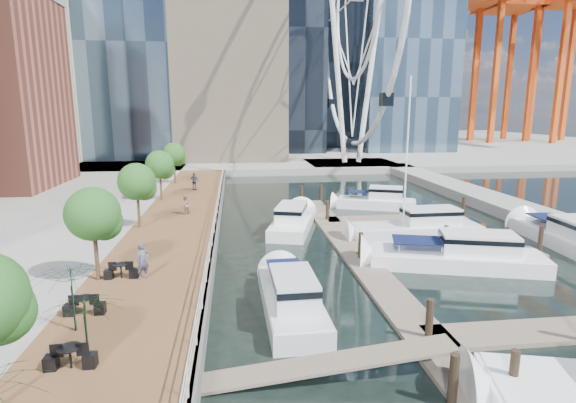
# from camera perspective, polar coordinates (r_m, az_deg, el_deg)

# --- Properties ---
(ground) EXTENTS (520.00, 520.00, 0.00)m
(ground) POSITION_cam_1_polar(r_m,az_deg,el_deg) (20.59, 7.08, -15.00)
(ground) COLOR black
(ground) RESTS_ON ground
(boardwalk) EXTENTS (6.00, 60.00, 1.00)m
(boardwalk) POSITION_cam_1_polar(r_m,az_deg,el_deg) (34.26, -13.99, -3.48)
(boardwalk) COLOR brown
(boardwalk) RESTS_ON ground
(seawall) EXTENTS (0.25, 60.00, 1.00)m
(seawall) POSITION_cam_1_polar(r_m,az_deg,el_deg) (34.01, -8.96, -3.38)
(seawall) COLOR #595954
(seawall) RESTS_ON ground
(land_far) EXTENTS (200.00, 114.00, 1.00)m
(land_far) POSITION_cam_1_polar(r_m,az_deg,el_deg) (120.26, -4.65, 7.35)
(land_far) COLOR gray
(land_far) RESTS_ON ground
(breakwater) EXTENTS (4.00, 60.00, 1.00)m
(breakwater) POSITION_cam_1_polar(r_m,az_deg,el_deg) (45.98, 25.69, -0.50)
(breakwater) COLOR gray
(breakwater) RESTS_ON ground
(pier) EXTENTS (14.00, 12.00, 1.00)m
(pier) POSITION_cam_1_polar(r_m,az_deg,el_deg) (72.81, 8.05, 4.57)
(pier) COLOR gray
(pier) RESTS_ON ground
(railing) EXTENTS (0.10, 60.00, 1.05)m
(railing) POSITION_cam_1_polar(r_m,az_deg,el_deg) (33.77, -9.19, -1.71)
(railing) COLOR white
(railing) RESTS_ON boardwalk
(floating_docks) EXTENTS (16.00, 34.00, 2.60)m
(floating_docks) POSITION_cam_1_polar(r_m,az_deg,el_deg) (31.75, 16.86, -4.84)
(floating_docks) COLOR #6D6051
(floating_docks) RESTS_ON ground
(port_cranes) EXTENTS (40.00, 52.00, 38.00)m
(port_cranes) POSITION_cam_1_polar(r_m,az_deg,el_deg) (135.01, 26.53, 14.95)
(port_cranes) COLOR #D84C14
(port_cranes) RESTS_ON ground
(street_trees) EXTENTS (2.60, 42.60, 4.60)m
(street_trees) POSITION_cam_1_polar(r_m,az_deg,el_deg) (32.94, -18.67, 2.40)
(street_trees) COLOR #3F2B1C
(street_trees) RESTS_ON ground
(cafe_tables) EXTENTS (2.50, 13.70, 0.74)m
(cafe_tables) POSITION_cam_1_polar(r_m,az_deg,el_deg) (18.59, -25.09, -14.42)
(cafe_tables) COLOR black
(cafe_tables) RESTS_ON ground
(yacht_foreground) EXTENTS (11.36, 5.85, 2.15)m
(yacht_foreground) POSITION_cam_1_polar(r_m,az_deg,el_deg) (28.80, 20.45, -7.79)
(yacht_foreground) COLOR white
(yacht_foreground) RESTS_ON ground
(pedestrian_near) EXTENTS (0.80, 0.78, 1.85)m
(pedestrian_near) POSITION_cam_1_polar(r_m,az_deg,el_deg) (23.27, -17.96, -7.19)
(pedestrian_near) COLOR #43455A
(pedestrian_near) RESTS_ON boardwalk
(pedestrian_mid) EXTENTS (0.91, 0.94, 1.52)m
(pedestrian_mid) POSITION_cam_1_polar(r_m,az_deg,el_deg) (36.70, -12.96, -0.41)
(pedestrian_mid) COLOR #88695E
(pedestrian_mid) RESTS_ON boardwalk
(pedestrian_far) EXTENTS (1.17, 0.91, 1.85)m
(pedestrian_far) POSITION_cam_1_polar(r_m,az_deg,el_deg) (47.69, -11.79, 2.54)
(pedestrian_far) COLOR #32393F
(pedestrian_far) RESTS_ON boardwalk
(moored_yachts) EXTENTS (23.08, 34.60, 11.50)m
(moored_yachts) POSITION_cam_1_polar(r_m,az_deg,el_deg) (32.25, 16.24, -5.46)
(moored_yachts) COLOR white
(moored_yachts) RESTS_ON ground
(cafe_seating) EXTENTS (4.25, 10.45, 2.65)m
(cafe_seating) POSITION_cam_1_polar(r_m,az_deg,el_deg) (15.78, -27.91, -15.82)
(cafe_seating) COLOR #113E21
(cafe_seating) RESTS_ON ground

